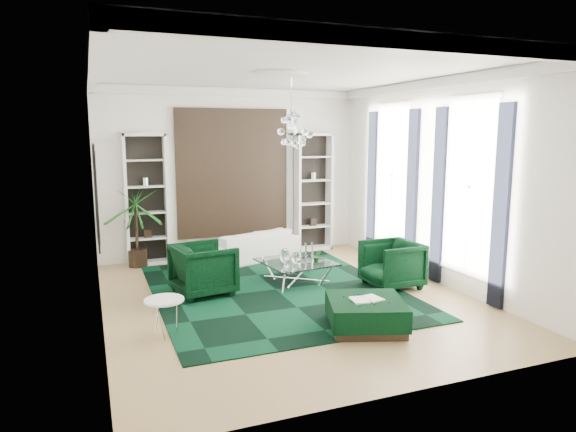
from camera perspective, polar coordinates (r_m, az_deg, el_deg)
name	(u,v)px	position (r m, az deg, el deg)	size (l,w,h in m)	color
floor	(288,299)	(8.94, -0.03, -9.17)	(6.00, 7.00, 0.02)	tan
ceiling	(288,70)	(8.53, -0.03, 15.96)	(6.00, 7.00, 0.02)	white
wall_back	(232,173)	(11.85, -6.23, 4.78)	(6.00, 0.02, 3.80)	white
wall_front	(411,222)	(5.44, 13.54, -0.70)	(6.00, 0.02, 3.80)	white
wall_left	(95,196)	(7.95, -20.70, 2.05)	(0.02, 7.00, 3.80)	white
wall_right	(437,182)	(10.01, 16.27, 3.65)	(0.02, 7.00, 3.80)	white
crown_molding	(288,77)	(8.52, -0.03, 15.22)	(6.00, 7.00, 0.18)	white
ceiling_medallion	(281,74)	(8.81, -0.76, 15.48)	(0.90, 0.90, 0.05)	white
tapestry	(233,173)	(11.80, -6.16, 4.77)	(2.50, 0.06, 2.80)	black
shelving_left	(146,200)	(11.35, -15.46, 1.77)	(0.90, 0.38, 2.80)	white
shelving_right	(313,192)	(12.37, 2.82, 2.68)	(0.90, 0.38, 2.80)	white
painting	(97,195)	(8.55, -20.47, 2.19)	(0.04, 1.30, 1.60)	black
window_near	(470,187)	(9.31, 19.54, 3.09)	(0.03, 1.10, 2.90)	white
curtain_near_a	(501,207)	(8.74, 22.60, 0.89)	(0.07, 0.30, 3.25)	black
curtain_near_b	(438,196)	(9.91, 16.37, 2.14)	(0.07, 0.30, 3.25)	black
window_far	(392,176)	(11.22, 11.52, 4.40)	(0.03, 1.10, 2.90)	white
curtain_far_a	(412,191)	(10.58, 13.60, 2.68)	(0.07, 0.30, 3.25)	black
curtain_far_b	(372,184)	(11.89, 9.31, 3.52)	(0.07, 0.30, 3.25)	black
rug	(275,290)	(9.34, -1.40, -8.22)	(4.20, 5.00, 0.02)	black
sofa	(248,245)	(11.43, -4.44, -3.28)	(2.31, 0.90, 0.67)	silver
armchair_left	(204,269)	(9.14, -9.36, -5.85)	(0.97, 0.99, 0.90)	black
armchair_right	(392,264)	(9.62, 11.44, -5.28)	(0.92, 0.95, 0.86)	black
coffee_table	(296,272)	(9.74, 0.94, -6.25)	(1.23, 1.23, 0.42)	white
ottoman_side	(202,260)	(10.78, -9.52, -4.81)	(0.98, 0.98, 0.43)	black
ottoman_front	(366,314)	(7.66, 8.63, -10.72)	(1.07, 1.07, 0.43)	black
book	(366,299)	(7.58, 8.67, -9.08)	(0.46, 0.31, 0.03)	white
side_table	(165,318)	(7.47, -13.52, -10.98)	(0.55, 0.55, 0.53)	white
palm	(136,216)	(11.22, -16.56, 0.02)	(1.36, 1.36, 2.17)	#185B1B
chandelier	(292,130)	(8.74, 0.41, 9.49)	(0.74, 0.74, 0.67)	white
table_plant	(317,256)	(9.54, 3.24, -4.49)	(0.14, 0.11, 0.25)	#185B1B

